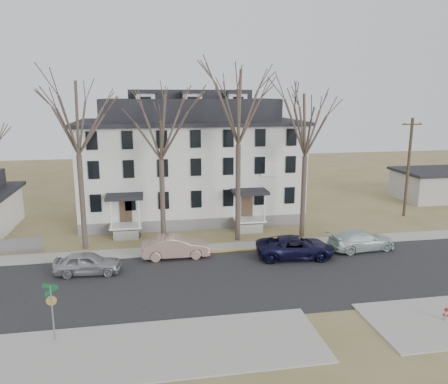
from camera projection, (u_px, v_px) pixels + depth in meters
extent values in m
plane|color=olive|center=(254.00, 293.00, 26.15)|extent=(120.00, 120.00, 0.00)
cube|color=#27272A|center=(247.00, 279.00, 28.07)|extent=(120.00, 10.00, 0.04)
cube|color=#A09F97|center=(230.00, 248.00, 33.84)|extent=(120.00, 2.00, 0.08)
cube|color=#A09F97|center=(111.00, 354.00, 19.99)|extent=(20.00, 5.00, 0.08)
cube|color=gold|center=(295.00, 248.00, 33.82)|extent=(14.00, 0.25, 0.06)
cube|color=slate|center=(191.00, 210.00, 43.01)|extent=(20.00, 10.00, 1.00)
cube|color=silver|center=(190.00, 165.00, 42.02)|extent=(20.00, 10.00, 8.00)
cube|color=black|center=(190.00, 122.00, 41.13)|extent=(20.80, 10.80, 0.30)
cube|color=black|center=(189.00, 110.00, 40.88)|extent=(16.00, 7.00, 2.00)
cube|color=black|center=(189.00, 94.00, 40.58)|extent=(11.00, 4.50, 0.80)
cube|color=white|center=(126.00, 226.00, 36.16)|extent=(2.60, 2.00, 0.16)
cube|color=white|center=(249.00, 220.00, 37.93)|extent=(2.60, 2.00, 0.16)
cube|color=white|center=(270.00, 170.00, 38.19)|extent=(1.60, 0.08, 1.20)
cube|color=#A09F97|center=(435.00, 186.00, 49.43)|extent=(8.00, 6.00, 3.00)
cube|color=black|center=(437.00, 171.00, 49.06)|extent=(8.50, 6.50, 0.30)
cylinder|color=#473B31|center=(82.00, 203.00, 32.92)|extent=(0.40, 0.40, 7.28)
cylinder|color=#473B31|center=(163.00, 203.00, 33.99)|extent=(0.40, 0.40, 6.76)
cylinder|color=#473B31|center=(238.00, 193.00, 34.89)|extent=(0.40, 0.40, 7.80)
cylinder|color=#473B31|center=(303.00, 197.00, 35.93)|extent=(0.40, 0.40, 6.76)
cylinder|color=#3D3023|center=(408.00, 168.00, 41.69)|extent=(0.28, 0.28, 9.50)
cube|color=#3D3023|center=(412.00, 124.00, 40.79)|extent=(2.00, 0.12, 0.12)
imported|color=#9FA1A5|center=(88.00, 264.00, 28.72)|extent=(4.41, 1.97, 1.47)
imported|color=#A37D71|center=(175.00, 247.00, 31.64)|extent=(4.88, 1.73, 1.60)
imported|color=black|center=(295.00, 248.00, 31.62)|extent=(5.84, 3.10, 1.56)
imported|color=#B2C8C4|center=(361.00, 241.00, 33.20)|extent=(5.33, 2.61, 1.49)
imported|color=black|center=(131.00, 234.00, 35.89)|extent=(1.68, 0.80, 0.85)
cylinder|color=#B7B7BA|center=(445.00, 321.00, 22.85)|extent=(0.30, 0.30, 0.06)
cylinder|color=#B7B7BA|center=(446.00, 315.00, 22.78)|extent=(0.21, 0.21, 0.53)
sphere|color=#A51411|center=(447.00, 310.00, 22.71)|extent=(0.23, 0.23, 0.23)
cylinder|color=#A51411|center=(446.00, 315.00, 22.77)|extent=(0.32, 0.11, 0.11)
cylinder|color=#A51411|center=(446.00, 315.00, 22.77)|extent=(0.11, 0.28, 0.11)
cylinder|color=gray|center=(53.00, 314.00, 20.71)|extent=(0.08, 0.08, 2.89)
cube|color=#0C5926|center=(50.00, 286.00, 20.41)|extent=(0.83, 0.03, 0.20)
cube|color=#0C5926|center=(50.00, 291.00, 20.46)|extent=(0.03, 0.83, 0.20)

